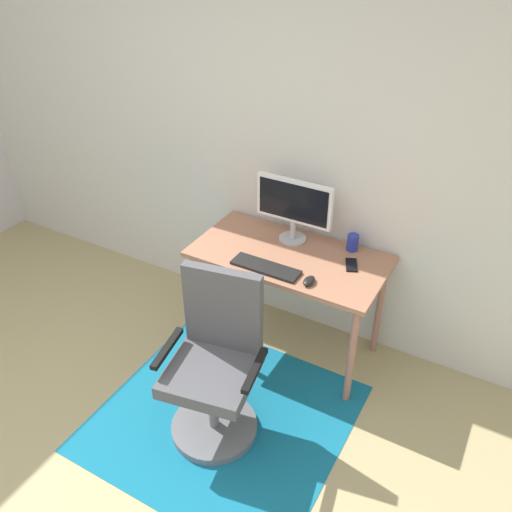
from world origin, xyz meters
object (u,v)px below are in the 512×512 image
office_chair (216,371)px  coffee_cup (353,243)px  desk (289,266)px  cell_phone (351,265)px  monitor (294,204)px  keyboard (266,267)px  computer_mouse (309,281)px

office_chair → coffee_cup: bearing=59.9°
desk → cell_phone: (0.38, 0.07, 0.09)m
monitor → office_chair: (0.01, -0.98, -0.60)m
keyboard → computer_mouse: size_ratio=4.13×
desk → computer_mouse: size_ratio=11.79×
computer_mouse → office_chair: size_ratio=0.10×
keyboard → computer_mouse: 0.29m
keyboard → computer_mouse: computer_mouse is taller
office_chair → monitor: bearing=80.4°
keyboard → office_chair: office_chair is taller
keyboard → computer_mouse: (0.29, -0.01, 0.01)m
computer_mouse → monitor: bearing=127.3°
desk → cell_phone: bearing=11.0°
keyboard → cell_phone: size_ratio=3.07×
cell_phone → desk: bearing=167.5°
computer_mouse → coffee_cup: coffee_cup is taller
desk → coffee_cup: size_ratio=11.34×
coffee_cup → monitor: bearing=-169.6°
desk → monitor: monitor is taller
keyboard → monitor: bearing=91.1°
monitor → keyboard: monitor is taller
desk → computer_mouse: computer_mouse is taller
desk → monitor: bearing=109.9°
coffee_cup → office_chair: bearing=-109.6°
coffee_cup → computer_mouse: bearing=-100.8°
monitor → desk: bearing=-70.1°
monitor → computer_mouse: size_ratio=4.92×
office_chair → cell_phone: bearing=53.2°
desk → computer_mouse: (0.24, -0.22, 0.11)m
computer_mouse → cell_phone: (0.15, 0.29, -0.01)m
monitor → coffee_cup: 0.44m
keyboard → cell_phone: 0.52m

